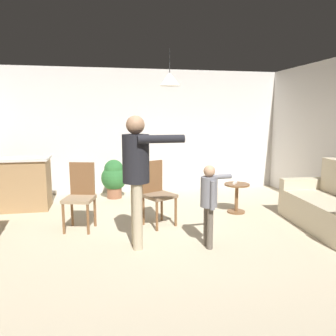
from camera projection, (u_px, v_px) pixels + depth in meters
name	position (u px, v px, depth m)	size (l,w,h in m)	color
ground	(170.00, 242.00, 4.55)	(7.68, 7.68, 0.00)	beige
wall_back	(141.00, 131.00, 7.43)	(6.40, 0.10, 2.70)	silver
couch_floral	(336.00, 208.00, 5.00)	(0.99, 1.86, 1.00)	beige
kitchen_counter	(14.00, 184.00, 6.03)	(1.26, 0.66, 0.95)	#99754C
side_table_by_couch	(237.00, 194.00, 5.86)	(0.44, 0.44, 0.52)	brown
person_adult	(137.00, 167.00, 4.21)	(0.84, 0.49, 1.70)	tan
person_child	(210.00, 197.00, 4.25)	(0.56, 0.34, 1.08)	#60564C
dining_chair_near_wall	(80.00, 193.00, 5.00)	(0.51, 0.51, 1.00)	brown
dining_chair_centre_back	(157.00, 190.00, 5.19)	(0.56, 0.56, 1.00)	brown
potted_plant_corner	(114.00, 177.00, 6.88)	(0.52, 0.52, 0.80)	brown
spare_remote_on_table	(235.00, 183.00, 5.81)	(0.04, 0.13, 0.04)	white
ceiling_light_pendant	(170.00, 79.00, 5.08)	(0.32, 0.32, 0.55)	silver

